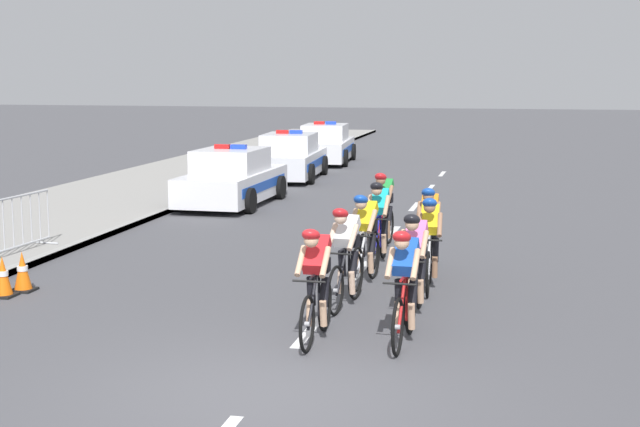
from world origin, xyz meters
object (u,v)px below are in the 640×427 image
police_car_second (290,158)px  police_car_third (325,145)px  cyclist_lead (316,282)px  crowd_barrier_middle (13,226)px  cyclist_third (346,255)px  cyclist_sixth (430,242)px  cyclist_fifth (365,238)px  police_car_nearest (232,179)px  cyclist_seventh (379,221)px  cyclist_eighth (429,229)px  cyclist_second (405,285)px  cyclist_fourth (414,263)px  traffic_cone_mid (23,272)px  traffic_cone_near (3,277)px  cyclist_ninth (383,209)px

police_car_second → police_car_third: bearing=90.0°
cyclist_lead → crowd_barrier_middle: 7.68m
cyclist_third → police_car_third: 22.01m
cyclist_lead → cyclist_sixth: same height
police_car_second → crowd_barrier_middle: police_car_second is taller
cyclist_fifth → police_car_nearest: police_car_nearest is taller
cyclist_seventh → police_car_second: size_ratio=0.38×
police_car_third → cyclist_lead: bearing=-78.1°
cyclist_sixth → cyclist_eighth: same height
cyclist_second → crowd_barrier_middle: cyclist_second is taller
cyclist_third → cyclist_fourth: bearing=-17.7°
cyclist_second → cyclist_sixth: same height
cyclist_lead → cyclist_fourth: same height
crowd_barrier_middle → cyclist_fourth: bearing=-17.5°
cyclist_fifth → police_car_third: 20.57m
police_car_second → traffic_cone_mid: police_car_second is taller
cyclist_sixth → police_car_third: size_ratio=0.38×
police_car_third → crowd_barrier_middle: size_ratio=1.95×
traffic_cone_near → cyclist_eighth: bearing=26.4°
police_car_second → traffic_cone_mid: size_ratio=7.03×
cyclist_seventh → cyclist_second: bearing=-77.4°
cyclist_lead → traffic_cone_near: 5.45m
cyclist_lead → cyclist_ninth: same height
cyclist_third → police_car_nearest: police_car_nearest is taller
police_car_second → cyclist_second: bearing=-71.2°
police_car_third → traffic_cone_near: 21.96m
cyclist_lead → traffic_cone_mid: bearing=161.5°
cyclist_sixth → traffic_cone_mid: bearing=-166.9°
cyclist_ninth → traffic_cone_near: size_ratio=2.69×
cyclist_second → crowd_barrier_middle: size_ratio=0.74×
cyclist_fourth → cyclist_seventh: 3.73m
cyclist_sixth → police_car_second: (-6.02, 14.63, -0.11)m
police_car_nearest → cyclist_sixth: bearing=-54.8°
cyclist_third → police_car_third: bearing=102.9°
cyclist_second → police_car_second: police_car_second is taller
cyclist_seventh → police_car_second: (-4.92, 12.76, -0.11)m
cyclist_seventh → cyclist_eighth: size_ratio=1.00×
cyclist_lead → cyclist_third: size_ratio=1.00×
cyclist_fifth → cyclist_third: bearing=-91.3°
cyclist_seventh → police_car_third: size_ratio=0.38×
cyclist_fifth → crowd_barrier_middle: (-6.68, 0.61, -0.14)m
cyclist_ninth → police_car_second: size_ratio=0.38×
cyclist_third → cyclist_eighth: 2.77m
cyclist_seventh → police_car_second: police_car_second is taller
cyclist_lead → cyclist_eighth: 4.54m
traffic_cone_mid → traffic_cone_near: bearing=-104.3°
cyclist_lead → cyclist_sixth: size_ratio=1.00×
cyclist_fifth → cyclist_seventh: 1.74m
cyclist_ninth → police_car_second: (-4.77, 11.24, -0.11)m
police_car_second → police_car_third: (0.00, 5.46, 0.00)m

